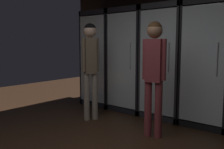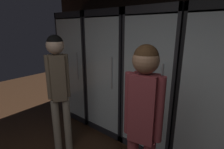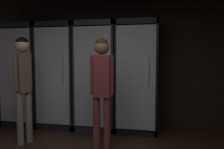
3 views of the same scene
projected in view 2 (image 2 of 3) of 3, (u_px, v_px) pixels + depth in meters
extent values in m
cube|color=black|center=(196.00, 58.00, 2.39)|extent=(6.00, 0.06, 2.80)
cube|color=black|center=(91.00, 65.00, 3.67)|extent=(0.77, 0.04, 2.08)
cube|color=black|center=(71.00, 65.00, 3.69)|extent=(0.04, 0.58, 2.08)
cube|color=black|center=(95.00, 70.00, 3.24)|extent=(0.04, 0.58, 2.08)
cube|color=black|center=(79.00, 16.00, 3.20)|extent=(0.77, 0.58, 0.10)
cube|color=black|center=(84.00, 111.00, 3.73)|extent=(0.77, 0.58, 0.10)
cube|color=white|center=(90.00, 65.00, 3.64)|extent=(0.69, 0.02, 1.84)
cube|color=silver|center=(71.00, 70.00, 3.26)|extent=(0.69, 0.02, 1.84)
cylinder|color=#B2B2B7|center=(77.00, 66.00, 3.07)|extent=(0.02, 0.02, 0.50)
cube|color=silver|center=(84.00, 108.00, 3.71)|extent=(0.67, 0.50, 0.02)
cylinder|color=black|center=(77.00, 100.00, 3.82)|extent=(0.07, 0.07, 0.23)
cylinder|color=black|center=(77.00, 94.00, 3.78)|extent=(0.02, 0.02, 0.10)
cylinder|color=#2D2D33|center=(77.00, 101.00, 3.82)|extent=(0.07, 0.07, 0.06)
cylinder|color=#9EAD99|center=(84.00, 104.00, 3.70)|extent=(0.06, 0.06, 0.19)
cylinder|color=#9EAD99|center=(84.00, 98.00, 3.67)|extent=(0.02, 0.02, 0.07)
cylinder|color=beige|center=(84.00, 104.00, 3.70)|extent=(0.07, 0.07, 0.05)
cylinder|color=#9EAD99|center=(92.00, 106.00, 3.58)|extent=(0.07, 0.07, 0.19)
cylinder|color=#9EAD99|center=(92.00, 100.00, 3.54)|extent=(0.02, 0.02, 0.09)
cylinder|color=#2D2D33|center=(92.00, 106.00, 3.58)|extent=(0.07, 0.07, 0.06)
cube|color=silver|center=(83.00, 82.00, 3.55)|extent=(0.67, 0.50, 0.02)
cylinder|color=#336B38|center=(73.00, 74.00, 3.65)|extent=(0.07, 0.07, 0.24)
cylinder|color=#336B38|center=(73.00, 66.00, 3.61)|extent=(0.02, 0.02, 0.09)
cylinder|color=beige|center=(74.00, 74.00, 3.65)|extent=(0.08, 0.08, 0.06)
cylinder|color=gray|center=(81.00, 76.00, 3.59)|extent=(0.07, 0.07, 0.20)
cylinder|color=gray|center=(80.00, 69.00, 3.55)|extent=(0.02, 0.02, 0.09)
cylinder|color=#B2332D|center=(81.00, 76.00, 3.59)|extent=(0.07, 0.07, 0.06)
cylinder|color=#194723|center=(87.00, 77.00, 3.49)|extent=(0.07, 0.07, 0.22)
cylinder|color=#194723|center=(86.00, 69.00, 3.45)|extent=(0.03, 0.03, 0.10)
cylinder|color=tan|center=(87.00, 78.00, 3.50)|extent=(0.08, 0.08, 0.06)
cylinder|color=gray|center=(92.00, 78.00, 3.39)|extent=(0.08, 0.08, 0.23)
cylinder|color=gray|center=(92.00, 70.00, 3.34)|extent=(0.03, 0.03, 0.09)
cylinder|color=#B2332D|center=(92.00, 78.00, 3.39)|extent=(0.08, 0.08, 0.07)
cube|color=silver|center=(81.00, 52.00, 3.39)|extent=(0.67, 0.50, 0.02)
cylinder|color=#336B38|center=(72.00, 45.00, 3.46)|extent=(0.07, 0.07, 0.23)
cylinder|color=#336B38|center=(72.00, 37.00, 3.42)|extent=(0.03, 0.03, 0.10)
cylinder|color=beige|center=(72.00, 45.00, 3.46)|extent=(0.07, 0.07, 0.06)
cylinder|color=black|center=(81.00, 46.00, 3.35)|extent=(0.06, 0.06, 0.23)
cylinder|color=black|center=(81.00, 38.00, 3.31)|extent=(0.02, 0.02, 0.08)
cylinder|color=beige|center=(81.00, 46.00, 3.35)|extent=(0.06, 0.06, 0.06)
cylinder|color=black|center=(91.00, 46.00, 3.25)|extent=(0.08, 0.08, 0.24)
cylinder|color=black|center=(91.00, 38.00, 3.21)|extent=(0.03, 0.03, 0.08)
cylinder|color=#2D2D33|center=(91.00, 47.00, 3.25)|extent=(0.08, 0.08, 0.09)
cube|color=black|center=(121.00, 71.00, 3.19)|extent=(0.77, 0.04, 2.08)
cube|color=black|center=(97.00, 70.00, 3.21)|extent=(0.04, 0.58, 2.08)
cube|color=black|center=(130.00, 77.00, 2.76)|extent=(0.04, 0.58, 2.08)
cube|color=black|center=(112.00, 13.00, 2.72)|extent=(0.77, 0.58, 0.10)
cube|color=black|center=(112.00, 124.00, 3.25)|extent=(0.77, 0.58, 0.10)
cube|color=white|center=(120.00, 71.00, 3.16)|extent=(0.69, 0.02, 1.84)
cube|color=silver|center=(102.00, 77.00, 2.78)|extent=(0.69, 0.02, 1.84)
cylinder|color=#B2B2B7|center=(112.00, 73.00, 2.59)|extent=(0.02, 0.02, 0.50)
cube|color=silver|center=(112.00, 120.00, 3.23)|extent=(0.67, 0.50, 0.02)
cylinder|color=brown|center=(104.00, 111.00, 3.34)|extent=(0.07, 0.07, 0.21)
cylinder|color=brown|center=(104.00, 104.00, 3.30)|extent=(0.02, 0.02, 0.08)
cylinder|color=beige|center=(104.00, 112.00, 3.35)|extent=(0.07, 0.07, 0.06)
cylinder|color=brown|center=(113.00, 115.00, 3.20)|extent=(0.07, 0.07, 0.22)
cylinder|color=brown|center=(113.00, 107.00, 3.16)|extent=(0.02, 0.02, 0.08)
cylinder|color=#B2332D|center=(113.00, 115.00, 3.20)|extent=(0.08, 0.08, 0.06)
cylinder|color=brown|center=(122.00, 118.00, 3.08)|extent=(0.08, 0.08, 0.23)
cylinder|color=brown|center=(123.00, 111.00, 3.04)|extent=(0.02, 0.02, 0.06)
cylinder|color=beige|center=(122.00, 118.00, 3.08)|extent=(0.08, 0.08, 0.08)
cube|color=silver|center=(112.00, 90.00, 3.07)|extent=(0.67, 0.50, 0.02)
cylinder|color=brown|center=(103.00, 81.00, 3.23)|extent=(0.08, 0.08, 0.20)
cylinder|color=brown|center=(103.00, 74.00, 3.20)|extent=(0.03, 0.03, 0.06)
cylinder|color=#2D2D33|center=(103.00, 81.00, 3.23)|extent=(0.08, 0.08, 0.06)
cylinder|color=brown|center=(108.00, 84.00, 3.08)|extent=(0.06, 0.06, 0.19)
cylinder|color=brown|center=(108.00, 76.00, 3.05)|extent=(0.02, 0.02, 0.09)
cylinder|color=white|center=(108.00, 83.00, 3.08)|extent=(0.07, 0.07, 0.07)
cylinder|color=brown|center=(115.00, 86.00, 2.99)|extent=(0.06, 0.06, 0.18)
cylinder|color=brown|center=(115.00, 79.00, 2.95)|extent=(0.02, 0.02, 0.08)
cylinder|color=tan|center=(115.00, 86.00, 2.99)|extent=(0.07, 0.07, 0.05)
cylinder|color=brown|center=(126.00, 87.00, 2.92)|extent=(0.08, 0.08, 0.19)
cylinder|color=brown|center=(126.00, 79.00, 2.88)|extent=(0.02, 0.02, 0.08)
cylinder|color=tan|center=(126.00, 88.00, 2.93)|extent=(0.08, 0.08, 0.07)
cube|color=silver|center=(112.00, 56.00, 2.91)|extent=(0.67, 0.50, 0.02)
cylinder|color=#9EAD99|center=(101.00, 49.00, 2.99)|extent=(0.08, 0.08, 0.19)
cylinder|color=#9EAD99|center=(101.00, 41.00, 2.95)|extent=(0.03, 0.03, 0.10)
cylinder|color=#2D2D33|center=(101.00, 51.00, 3.00)|extent=(0.08, 0.08, 0.07)
cylinder|color=gray|center=(113.00, 49.00, 2.87)|extent=(0.07, 0.07, 0.24)
cylinder|color=gray|center=(113.00, 39.00, 2.83)|extent=(0.03, 0.03, 0.10)
cylinder|color=tan|center=(113.00, 49.00, 2.87)|extent=(0.08, 0.08, 0.09)
cylinder|color=#9EAD99|center=(124.00, 51.00, 2.78)|extent=(0.06, 0.06, 0.20)
cylinder|color=#9EAD99|center=(125.00, 41.00, 2.74)|extent=(0.02, 0.02, 0.10)
cylinder|color=white|center=(124.00, 52.00, 2.78)|extent=(0.07, 0.07, 0.07)
cube|color=#2B2B30|center=(162.00, 78.00, 2.71)|extent=(0.77, 0.04, 2.08)
cube|color=#2B2B30|center=(133.00, 78.00, 2.73)|extent=(0.04, 0.58, 2.08)
cube|color=#2B2B30|center=(180.00, 87.00, 2.28)|extent=(0.04, 0.58, 2.08)
cube|color=#2B2B30|center=(159.00, 10.00, 2.24)|extent=(0.77, 0.58, 0.10)
cube|color=#2B2B30|center=(150.00, 140.00, 2.77)|extent=(0.77, 0.58, 0.10)
cube|color=white|center=(161.00, 79.00, 2.68)|extent=(0.69, 0.02, 1.84)
cube|color=silver|center=(145.00, 87.00, 2.30)|extent=(0.69, 0.02, 1.84)
cylinder|color=#B2B2B7|center=(161.00, 84.00, 2.11)|extent=(0.02, 0.02, 0.50)
cube|color=silver|center=(151.00, 137.00, 2.75)|extent=(0.67, 0.50, 0.02)
cylinder|color=brown|center=(138.00, 126.00, 2.85)|extent=(0.07, 0.07, 0.22)
cylinder|color=brown|center=(138.00, 118.00, 2.81)|extent=(0.02, 0.02, 0.08)
cylinder|color=white|center=(138.00, 125.00, 2.85)|extent=(0.07, 0.07, 0.07)
cylinder|color=#9EAD99|center=(151.00, 132.00, 2.70)|extent=(0.07, 0.07, 0.19)
cylinder|color=#9EAD99|center=(151.00, 124.00, 2.67)|extent=(0.02, 0.02, 0.09)
cylinder|color=beige|center=(151.00, 133.00, 2.71)|extent=(0.07, 0.07, 0.06)
cylinder|color=#336B38|center=(165.00, 135.00, 2.59)|extent=(0.06, 0.06, 0.23)
cylinder|color=#336B38|center=(166.00, 126.00, 2.55)|extent=(0.02, 0.02, 0.07)
cylinder|color=#2D2D33|center=(165.00, 135.00, 2.59)|extent=(0.07, 0.07, 0.08)
cube|color=silver|center=(152.00, 111.00, 2.63)|extent=(0.67, 0.50, 0.02)
cylinder|color=gray|center=(142.00, 101.00, 2.69)|extent=(0.07, 0.07, 0.23)
cylinder|color=gray|center=(143.00, 92.00, 2.65)|extent=(0.02, 0.02, 0.07)
cylinder|color=#B2332D|center=(142.00, 101.00, 2.69)|extent=(0.07, 0.07, 0.09)
cylinder|color=#336B38|center=(164.00, 107.00, 2.48)|extent=(0.07, 0.07, 0.23)
cylinder|color=#336B38|center=(165.00, 98.00, 2.44)|extent=(0.02, 0.02, 0.06)
cylinder|color=tan|center=(164.00, 106.00, 2.48)|extent=(0.07, 0.07, 0.07)
cube|color=silver|center=(154.00, 82.00, 2.51)|extent=(0.67, 0.50, 0.02)
cylinder|color=#9EAD99|center=(140.00, 72.00, 2.64)|extent=(0.07, 0.07, 0.23)
cylinder|color=#9EAD99|center=(141.00, 62.00, 2.60)|extent=(0.02, 0.02, 0.08)
cylinder|color=white|center=(140.00, 71.00, 2.64)|extent=(0.08, 0.08, 0.07)
cylinder|color=#194723|center=(150.00, 75.00, 2.53)|extent=(0.07, 0.07, 0.19)
cylinder|color=#194723|center=(151.00, 66.00, 2.49)|extent=(0.03, 0.03, 0.09)
cylinder|color=white|center=(150.00, 77.00, 2.54)|extent=(0.07, 0.07, 0.07)
cylinder|color=#336B38|center=(161.00, 76.00, 2.45)|extent=(0.07, 0.07, 0.20)
cylinder|color=#336B38|center=(162.00, 66.00, 2.41)|extent=(0.03, 0.03, 0.08)
cylinder|color=beige|center=(161.00, 77.00, 2.46)|extent=(0.08, 0.08, 0.07)
cylinder|color=#9EAD99|center=(171.00, 78.00, 2.30)|extent=(0.07, 0.07, 0.23)
cylinder|color=#9EAD99|center=(172.00, 67.00, 2.26)|extent=(0.02, 0.02, 0.09)
cylinder|color=white|center=(171.00, 78.00, 2.30)|extent=(0.07, 0.07, 0.08)
cube|color=silver|center=(156.00, 51.00, 2.38)|extent=(0.67, 0.50, 0.02)
cylinder|color=#194723|center=(142.00, 42.00, 2.50)|extent=(0.06, 0.06, 0.22)
cylinder|color=#194723|center=(143.00, 31.00, 2.46)|extent=(0.02, 0.02, 0.09)
cylinder|color=beige|center=(142.00, 42.00, 2.50)|extent=(0.07, 0.07, 0.06)
cylinder|color=#194723|center=(157.00, 42.00, 2.34)|extent=(0.07, 0.07, 0.24)
cylinder|color=#194723|center=(158.00, 30.00, 2.30)|extent=(0.03, 0.03, 0.08)
cylinder|color=tan|center=(157.00, 44.00, 2.35)|extent=(0.07, 0.07, 0.08)
cylinder|color=black|center=(174.00, 44.00, 2.25)|extent=(0.06, 0.06, 0.20)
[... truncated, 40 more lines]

